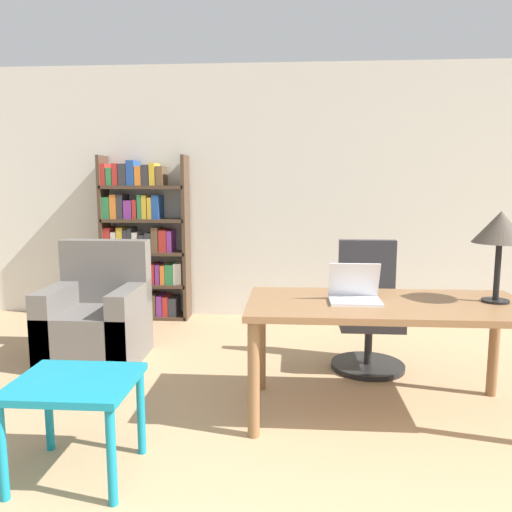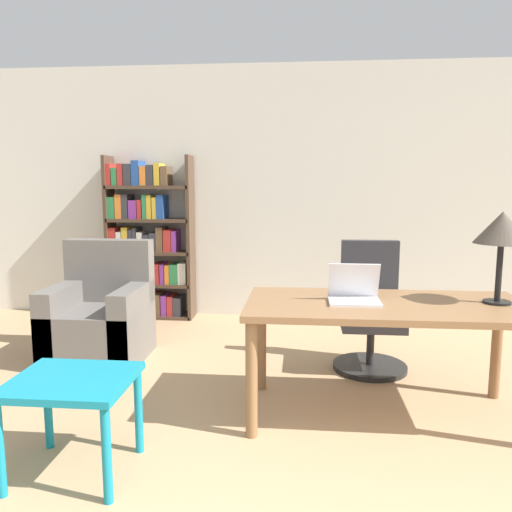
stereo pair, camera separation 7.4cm
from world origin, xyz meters
name	(u,v)px [view 2 (the right image)]	position (x,y,z in m)	size (l,w,h in m)	color
wall_back	(313,194)	(0.00, 4.53, 1.35)	(8.00, 0.06, 2.70)	silver
desk	(386,317)	(0.42, 2.16, 0.64)	(1.72, 0.80, 0.73)	olive
laptop	(354,294)	(0.22, 2.16, 0.78)	(0.31, 0.24, 0.24)	silver
table_lamp	(502,230)	(1.08, 2.21, 1.18)	(0.32, 0.32, 0.56)	black
office_chair	(370,315)	(0.44, 3.03, 0.42)	(0.58, 0.58, 1.00)	black
side_table_blue	(72,393)	(-1.23, 1.37, 0.42)	(0.58, 0.52, 0.50)	teal
armchair	(100,321)	(-1.77, 3.01, 0.32)	(0.75, 0.73, 0.98)	#66605B
bookshelf	(147,245)	(-1.78, 4.34, 0.80)	(0.92, 0.28, 1.75)	#4C3828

